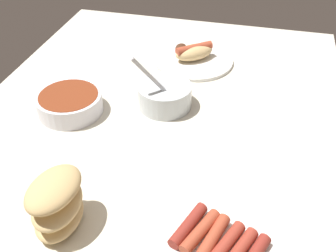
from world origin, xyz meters
The scene contains 6 objects.
ground_plane centered at (0.00, 0.00, -1.50)cm, with size 120.00×90.00×3.00cm, color silver.
plate_hotdog_assembled centered at (-30.76, 3.26, 1.73)cm, with size 22.94×22.94×5.61cm.
plate_sausages centered at (31.05, 19.62, 1.02)cm, with size 23.03×23.03×3.15cm.
bowl_chili centered at (0.85, -20.97, 2.67)cm, with size 15.73×15.73×4.86cm.
bowl_coleslaw centered at (-7.06, 0.70, 3.27)cm, with size 13.29×13.29×15.48cm.
bread_stack centered at (32.52, -8.09, 5.40)cm, with size 12.73×9.66×10.80cm.
Camera 1 is at (71.10, 20.90, 57.16)cm, focal length 42.23 mm.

